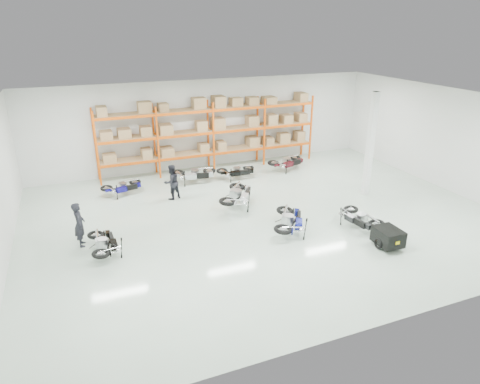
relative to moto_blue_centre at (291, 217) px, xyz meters
name	(u,v)px	position (x,y,z in m)	size (l,w,h in m)	color
room	(265,162)	(-0.34, 1.55, 1.66)	(18.00, 18.00, 18.00)	silver
pallet_rack	(211,126)	(-0.34, 8.00, 1.67)	(11.28, 0.98, 3.62)	#DE500B
structural_column	(370,145)	(4.86, 2.05, 1.66)	(0.25, 0.25, 4.50)	white
moto_blue_centre	(291,217)	(0.00, 0.00, 0.00)	(0.85, 1.92, 1.17)	#080D54
moto_silver_left	(238,192)	(-0.86, 2.94, 0.03)	(0.90, 2.02, 1.24)	silver
moto_black_far_left	(104,240)	(-6.40, 0.87, -0.08)	(0.74, 1.66, 1.02)	black
moto_touring_right	(359,215)	(2.53, -0.64, -0.08)	(0.74, 1.67, 1.02)	black
trailer	(388,237)	(2.53, -2.23, -0.20)	(0.84, 1.59, 0.67)	black
moto_back_a	(123,184)	(-5.13, 5.99, -0.10)	(0.70, 1.58, 0.97)	#0F0B68
moto_back_b	(194,171)	(-1.77, 6.31, -0.03)	(0.81, 1.82, 1.11)	#ADB1B7
moto_back_c	(237,169)	(0.30, 6.04, -0.09)	(0.73, 1.64, 1.00)	black
moto_back_d	(287,160)	(3.21, 6.30, -0.04)	(0.80, 1.81, 1.10)	#430D15
person_left	(79,224)	(-7.09, 1.82, 0.20)	(0.57, 0.38, 1.57)	black
person_back	(172,182)	(-3.22, 4.73, 0.18)	(0.75, 0.58, 1.53)	black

